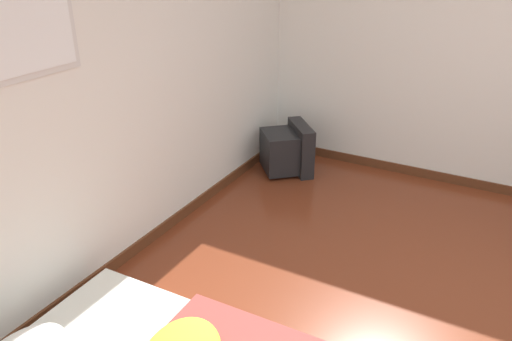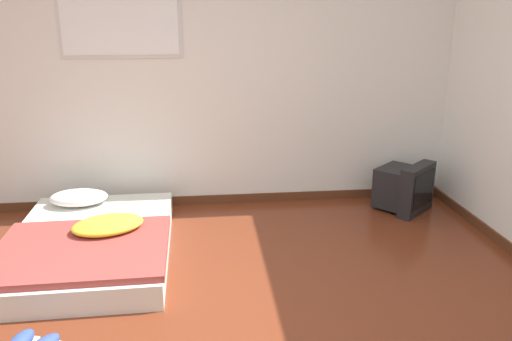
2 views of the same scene
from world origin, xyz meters
The scene contains 2 objects.
wall_back centered at (-0.01, 2.45, 1.29)m, with size 7.21×0.08×2.60m.
crt_tv centered at (1.89, 2.04, 0.23)m, with size 0.64×0.63×0.49m.
Camera 1 is at (-2.28, 0.12, 2.17)m, focal length 35.00 mm.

